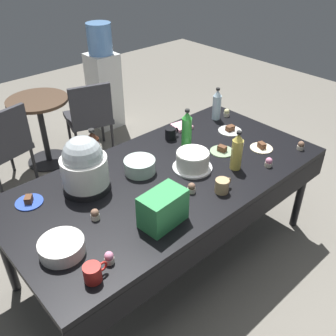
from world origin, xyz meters
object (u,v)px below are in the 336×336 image
soda_bottle_cola (94,149)px  soda_bottle_water (217,105)px  maroon_chair_right (89,115)px  dessert_plate_white (230,130)px  glass_salad_bowl (140,166)px  ceramic_snack_bowl (62,247)px  soda_carton (163,208)px  coffee_mug_tan (222,186)px  cupcake_cocoa (301,146)px  cupcake_mint (192,188)px  water_cooler (104,80)px  cupcake_rose (95,214)px  round_cafe_table (41,119)px  slow_cooker (84,166)px  cupcake_berry (109,258)px  soda_bottle_lime_soda (187,131)px  frosted_layer_cake (193,161)px  maroon_chair_left (3,144)px  potluck_table (168,182)px  dessert_plate_sage (222,150)px  cupcake_vanilla (227,113)px  cupcake_lemon (269,162)px  dessert_plate_cobalt (29,201)px  soda_bottle_ginger_ale (237,152)px  coffee_mug_black (171,133)px  dessert_plate_cream (261,147)px  coffee_mug_red (93,273)px

soda_bottle_cola → soda_bottle_water: (1.17, -0.07, -0.00)m
soda_bottle_water → maroon_chair_right: size_ratio=0.33×
dessert_plate_white → glass_salad_bowl: bearing=178.0°
ceramic_snack_bowl → soda_carton: (0.54, -0.17, 0.06)m
coffee_mug_tan → cupcake_cocoa: bearing=-3.4°
cupcake_mint → water_cooler: bearing=68.6°
cupcake_rose → round_cafe_table: size_ratio=0.09×
slow_cooker → cupcake_mint: bearing=-45.7°
cupcake_berry → soda_bottle_lime_soda: 1.20m
frosted_layer_cake → maroon_chair_left: bearing=112.7°
ceramic_snack_bowl → potluck_table: bearing=10.6°
dessert_plate_sage → soda_bottle_lime_soda: size_ratio=0.55×
round_cafe_table → soda_bottle_water: bearing=-58.5°
coffee_mug_tan → cupcake_vanilla: bearing=38.9°
soda_carton → maroon_chair_right: bearing=65.0°
potluck_table → dessert_plate_white: bearing=8.6°
cupcake_rose → soda_carton: 0.39m
cupcake_lemon → soda_carton: 0.93m
dessert_plate_white → round_cafe_table: dessert_plate_white is taller
dessert_plate_cobalt → dessert_plate_white: size_ratio=0.89×
soda_bottle_ginger_ale → maroon_chair_left: size_ratio=0.34×
potluck_table → frosted_layer_cake: bearing=-18.4°
dessert_plate_white → dessert_plate_sage: size_ratio=1.07×
soda_bottle_cola → maroon_chair_right: 1.44m
potluck_table → maroon_chair_right: 1.69m
cupcake_berry → cupcake_cocoa: (1.69, -0.04, 0.00)m
soda_bottle_lime_soda → cupcake_mint: bearing=-131.0°
slow_cooker → coffee_mug_black: (0.83, 0.12, -0.13)m
dessert_plate_white → coffee_mug_tan: bearing=-143.6°
round_cafe_table → soda_bottle_lime_soda: bearing=-77.4°
dessert_plate_sage → cupcake_berry: bearing=-165.0°
round_cafe_table → water_cooler: size_ratio=0.58×
soda_bottle_ginger_ale → dessert_plate_cream: bearing=5.8°
dessert_plate_sage → maroon_chair_right: size_ratio=0.21×
maroon_chair_left → water_cooler: size_ratio=0.69×
coffee_mug_red → maroon_chair_right: bearing=59.0°
soda_bottle_water → maroon_chair_right: soda_bottle_water is taller
dessert_plate_cobalt → soda_bottle_ginger_ale: (1.22, -0.59, 0.12)m
soda_carton → dessert_plate_white: bearing=17.2°
frosted_layer_cake → dessert_plate_sage: 0.32m
frosted_layer_cake → dessert_plate_sage: size_ratio=1.57×
dessert_plate_sage → potluck_table: bearing=174.1°
dessert_plate_cobalt → cupcake_berry: size_ratio=2.48×
ceramic_snack_bowl → coffee_mug_red: bearing=-84.6°
potluck_table → coffee_mug_red: bearing=-153.9°
glass_salad_bowl → dessert_plate_white: glass_salad_bowl is taller
potluck_table → maroon_chair_left: maroon_chair_left is taller
cupcake_mint → soda_bottle_cola: bearing=112.4°
ceramic_snack_bowl → soda_bottle_cola: 0.83m
frosted_layer_cake → coffee_mug_red: 1.09m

